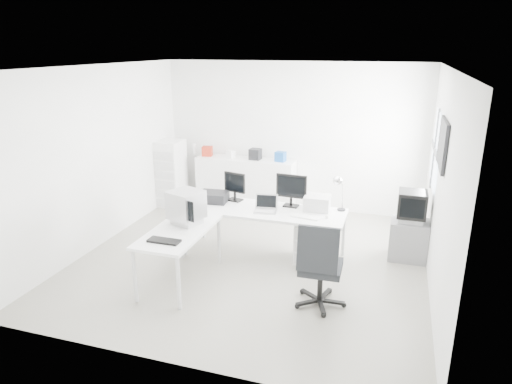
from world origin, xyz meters
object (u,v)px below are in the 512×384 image
(lcd_monitor_large, at_px, (291,191))
(crt_monitor, at_px, (186,206))
(filing_cabinet, at_px, (171,173))
(office_chair, at_px, (321,263))
(laptop, at_px, (265,205))
(main_desk, at_px, (264,233))
(laser_printer, at_px, (317,203))
(lcd_monitor_small, at_px, (235,187))
(inkjet_printer, at_px, (213,197))
(crt_tv, at_px, (412,207))
(sideboard, at_px, (246,183))
(tv_cabinet, at_px, (408,240))
(drawer_pedestal, at_px, (310,242))
(side_desk, at_px, (180,256))

(lcd_monitor_large, xyz_separation_m, crt_monitor, (-1.20, -1.10, 0.00))
(crt_monitor, distance_m, filing_cabinet, 3.00)
(office_chair, bearing_deg, laptop, 132.58)
(main_desk, distance_m, laser_printer, 0.92)
(laser_printer, bearing_deg, lcd_monitor_small, 176.38)
(inkjet_printer, bearing_deg, laptop, -17.18)
(crt_tv, relative_size, filing_cabinet, 0.38)
(lcd_monitor_small, bearing_deg, filing_cabinet, 156.28)
(office_chair, bearing_deg, lcd_monitor_small, 137.57)
(office_chair, xyz_separation_m, sideboard, (-2.04, 3.18, -0.08))
(main_desk, distance_m, laptop, 0.50)
(lcd_monitor_small, relative_size, laptop, 1.33)
(tv_cabinet, bearing_deg, crt_monitor, -154.54)
(inkjet_printer, relative_size, sideboard, 0.22)
(inkjet_printer, height_order, sideboard, sideboard)
(laptop, bearing_deg, filing_cabinet, 135.92)
(laptop, relative_size, laser_printer, 0.93)
(main_desk, bearing_deg, inkjet_printer, 173.29)
(crt_monitor, bearing_deg, inkjet_printer, 109.62)
(drawer_pedestal, bearing_deg, sideboard, 129.98)
(laptop, xyz_separation_m, laser_printer, (0.70, 0.32, -0.01))
(laptop, distance_m, filing_cabinet, 3.05)
(side_desk, relative_size, lcd_monitor_small, 3.06)
(tv_cabinet, bearing_deg, drawer_pedestal, -160.23)
(tv_cabinet, bearing_deg, inkjet_printer, -171.32)
(laptop, bearing_deg, crt_monitor, -148.34)
(lcd_monitor_small, bearing_deg, laser_printer, 12.57)
(side_desk, relative_size, tv_cabinet, 2.34)
(filing_cabinet, bearing_deg, lcd_monitor_large, -27.45)
(lcd_monitor_small, distance_m, filing_cabinet, 2.37)
(side_desk, height_order, laptop, laptop)
(sideboard, bearing_deg, main_desk, -64.42)
(lcd_monitor_small, relative_size, office_chair, 0.41)
(inkjet_printer, xyz_separation_m, crt_tv, (2.94, 0.45, -0.00))
(main_desk, relative_size, laser_printer, 6.45)
(inkjet_printer, distance_m, sideboard, 2.00)
(main_desk, bearing_deg, crt_tv, 14.72)
(inkjet_printer, relative_size, office_chair, 0.38)
(main_desk, bearing_deg, crt_monitor, -135.00)
(inkjet_printer, distance_m, tv_cabinet, 3.02)
(tv_cabinet, relative_size, filing_cabinet, 0.46)
(main_desk, relative_size, laptop, 6.96)
(office_chair, bearing_deg, side_desk, 177.54)
(crt_tv, distance_m, filing_cabinet, 4.64)
(lcd_monitor_small, distance_m, lcd_monitor_large, 0.90)
(laptop, height_order, crt_tv, crt_tv)
(side_desk, xyz_separation_m, office_chair, (1.90, -0.02, 0.19))
(drawer_pedestal, distance_m, laptop, 0.87)
(lcd_monitor_large, bearing_deg, side_desk, -127.70)
(side_desk, xyz_separation_m, drawer_pedestal, (1.55, 1.15, -0.08))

